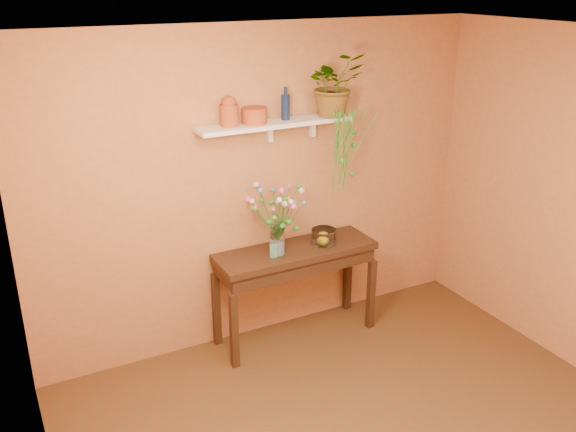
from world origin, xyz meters
TOP-DOWN VIEW (x-y plane):
  - room at (0.00, 0.00)m, footprint 4.04×4.04m
  - sideboard at (0.18, 1.76)m, footprint 1.40×0.45m
  - wall_shelf at (0.06, 1.87)m, footprint 1.30×0.24m
  - terracotta_jug at (-0.33, 1.89)m, footprint 0.18×0.18m
  - terracotta_pot at (-0.12, 1.89)m, footprint 0.26×0.26m
  - blue_bottle at (0.16, 1.89)m, footprint 0.08×0.08m
  - spider_plant at (0.57, 1.84)m, footprint 0.48×0.42m
  - plant_fronds at (0.63, 1.69)m, footprint 0.37×0.40m
  - glass_vase at (-0.01, 1.73)m, footprint 0.12×0.12m
  - bouquet at (-0.02, 1.73)m, footprint 0.51×0.56m
  - glass_bowl at (0.45, 1.74)m, footprint 0.22×0.22m
  - lemon at (0.43, 1.72)m, footprint 0.08×0.08m
  - carton at (-0.06, 1.69)m, footprint 0.07×0.06m

SIDE VIEW (x-z plane):
  - sideboard at x=0.18m, z-range 0.30..1.15m
  - lemon at x=0.43m, z-range 0.85..0.93m
  - carton at x=-0.06m, z-range 0.85..0.96m
  - glass_bowl at x=0.45m, z-range 0.84..0.97m
  - glass_vase at x=-0.01m, z-range 0.83..1.08m
  - bouquet at x=-0.02m, z-range 1.04..1.53m
  - room at x=0.00m, z-range 0.00..2.70m
  - plant_fronds at x=0.63m, z-range 1.30..2.08m
  - wall_shelf at x=0.06m, z-range 1.82..2.01m
  - terracotta_pot at x=-0.12m, z-range 1.94..2.06m
  - blue_bottle at x=0.16m, z-range 1.91..2.18m
  - terracotta_jug at x=-0.33m, z-range 1.93..2.16m
  - spider_plant at x=0.57m, z-range 1.94..2.45m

